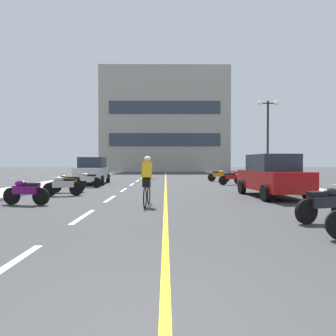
{
  "coord_description": "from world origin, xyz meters",
  "views": [
    {
      "loc": [
        0.25,
        -2.28,
        1.48
      ],
      "look_at": [
        0.4,
        16.88,
        1.12
      ],
      "focal_mm": 32.52,
      "sensor_mm": 36.0,
      "label": 1
    }
  ],
  "objects_px": {
    "parked_car_near": "(272,176)",
    "motorcycle_6": "(231,178)",
    "motorcycle_3": "(63,185)",
    "street_lamp_mid": "(268,123)",
    "motorcycle_5": "(88,179)",
    "motorcycle_1": "(325,203)",
    "motorcycle_4": "(67,183)",
    "motorcycle_2": "(26,191)",
    "motorcycle_7": "(219,175)",
    "parked_car_mid": "(93,171)",
    "cyclist_rider": "(147,180)"
  },
  "relations": [
    {
      "from": "motorcycle_7",
      "to": "motorcycle_1",
      "type": "bearing_deg",
      "value": -90.66
    },
    {
      "from": "motorcycle_3",
      "to": "parked_car_near",
      "type": "bearing_deg",
      "value": -2.86
    },
    {
      "from": "motorcycle_6",
      "to": "motorcycle_1",
      "type": "bearing_deg",
      "value": -91.76
    },
    {
      "from": "parked_car_near",
      "to": "motorcycle_6",
      "type": "distance_m",
      "value": 7.01
    },
    {
      "from": "motorcycle_6",
      "to": "motorcycle_2",
      "type": "bearing_deg",
      "value": -134.45
    },
    {
      "from": "motorcycle_1",
      "to": "motorcycle_2",
      "type": "bearing_deg",
      "value": 160.17
    },
    {
      "from": "parked_car_near",
      "to": "motorcycle_3",
      "type": "relative_size",
      "value": 2.58
    },
    {
      "from": "parked_car_mid",
      "to": "motorcycle_5",
      "type": "xyz_separation_m",
      "value": [
        0.43,
        -2.96,
        -0.44
      ]
    },
    {
      "from": "street_lamp_mid",
      "to": "motorcycle_6",
      "type": "height_order",
      "value": "street_lamp_mid"
    },
    {
      "from": "parked_car_near",
      "to": "motorcycle_2",
      "type": "height_order",
      "value": "parked_car_near"
    },
    {
      "from": "motorcycle_3",
      "to": "motorcycle_7",
      "type": "distance_m",
      "value": 13.15
    },
    {
      "from": "motorcycle_1",
      "to": "motorcycle_6",
      "type": "distance_m",
      "value": 12.49
    },
    {
      "from": "motorcycle_2",
      "to": "motorcycle_7",
      "type": "relative_size",
      "value": 1.02
    },
    {
      "from": "parked_car_near",
      "to": "motorcycle_7",
      "type": "xyz_separation_m",
      "value": [
        -0.43,
        10.39,
        -0.44
      ]
    },
    {
      "from": "parked_car_mid",
      "to": "motorcycle_7",
      "type": "xyz_separation_m",
      "value": [
        9.11,
        2.44,
        -0.44
      ]
    },
    {
      "from": "parked_car_mid",
      "to": "motorcycle_2",
      "type": "distance_m",
      "value": 10.3
    },
    {
      "from": "motorcycle_4",
      "to": "cyclist_rider",
      "type": "bearing_deg",
      "value": -47.34
    },
    {
      "from": "motorcycle_1",
      "to": "motorcycle_4",
      "type": "bearing_deg",
      "value": 139.51
    },
    {
      "from": "motorcycle_4",
      "to": "motorcycle_5",
      "type": "xyz_separation_m",
      "value": [
        0.24,
        3.03,
        0.0
      ]
    },
    {
      "from": "parked_car_mid",
      "to": "motorcycle_1",
      "type": "relative_size",
      "value": 2.58
    },
    {
      "from": "motorcycle_2",
      "to": "motorcycle_6",
      "type": "distance_m",
      "value": 13.06
    },
    {
      "from": "motorcycle_3",
      "to": "motorcycle_4",
      "type": "bearing_deg",
      "value": 101.71
    },
    {
      "from": "street_lamp_mid",
      "to": "motorcycle_5",
      "type": "xyz_separation_m",
      "value": [
        -11.39,
        -2.33,
        -3.61
      ]
    },
    {
      "from": "motorcycle_3",
      "to": "cyclist_rider",
      "type": "relative_size",
      "value": 0.94
    },
    {
      "from": "motorcycle_6",
      "to": "motorcycle_7",
      "type": "xyz_separation_m",
      "value": [
        -0.2,
        3.4,
        0.0
      ]
    },
    {
      "from": "parked_car_mid",
      "to": "motorcycle_5",
      "type": "relative_size",
      "value": 2.56
    },
    {
      "from": "street_lamp_mid",
      "to": "motorcycle_3",
      "type": "distance_m",
      "value": 13.72
    },
    {
      "from": "street_lamp_mid",
      "to": "motorcycle_7",
      "type": "relative_size",
      "value": 3.27
    },
    {
      "from": "parked_car_near",
      "to": "motorcycle_1",
      "type": "bearing_deg",
      "value": -96.4
    },
    {
      "from": "parked_car_near",
      "to": "motorcycle_3",
      "type": "xyz_separation_m",
      "value": [
        -9.04,
        0.45,
        -0.44
      ]
    },
    {
      "from": "parked_car_near",
      "to": "motorcycle_6",
      "type": "relative_size",
      "value": 2.56
    },
    {
      "from": "motorcycle_5",
      "to": "cyclist_rider",
      "type": "relative_size",
      "value": 0.94
    },
    {
      "from": "motorcycle_2",
      "to": "motorcycle_6",
      "type": "relative_size",
      "value": 1.01
    },
    {
      "from": "parked_car_mid",
      "to": "cyclist_rider",
      "type": "xyz_separation_m",
      "value": [
        4.38,
        -10.54,
        -0.03
      ]
    },
    {
      "from": "parked_car_mid",
      "to": "motorcycle_7",
      "type": "distance_m",
      "value": 9.44
    },
    {
      "from": "cyclist_rider",
      "to": "street_lamp_mid",
      "type": "bearing_deg",
      "value": 53.08
    },
    {
      "from": "motorcycle_2",
      "to": "cyclist_rider",
      "type": "xyz_separation_m",
      "value": [
        4.22,
        -0.25,
        0.41
      ]
    },
    {
      "from": "motorcycle_5",
      "to": "motorcycle_6",
      "type": "xyz_separation_m",
      "value": [
        8.88,
        2.0,
        0.0
      ]
    },
    {
      "from": "motorcycle_1",
      "to": "motorcycle_6",
      "type": "xyz_separation_m",
      "value": [
        0.38,
        12.49,
        0.0
      ]
    },
    {
      "from": "parked_car_near",
      "to": "motorcycle_5",
      "type": "bearing_deg",
      "value": 151.31
    },
    {
      "from": "parked_car_near",
      "to": "parked_car_mid",
      "type": "distance_m",
      "value": 12.42
    },
    {
      "from": "motorcycle_2",
      "to": "motorcycle_6",
      "type": "bearing_deg",
      "value": 45.55
    },
    {
      "from": "motorcycle_3",
      "to": "motorcycle_5",
      "type": "relative_size",
      "value": 1.0
    },
    {
      "from": "motorcycle_4",
      "to": "motorcycle_3",
      "type": "bearing_deg",
      "value": -78.29
    },
    {
      "from": "motorcycle_1",
      "to": "cyclist_rider",
      "type": "bearing_deg",
      "value": 147.36
    },
    {
      "from": "parked_car_mid",
      "to": "motorcycle_6",
      "type": "distance_m",
      "value": 9.37
    },
    {
      "from": "motorcycle_6",
      "to": "motorcycle_7",
      "type": "bearing_deg",
      "value": 93.34
    },
    {
      "from": "street_lamp_mid",
      "to": "parked_car_mid",
      "type": "xyz_separation_m",
      "value": [
        -11.82,
        0.64,
        -3.17
      ]
    },
    {
      "from": "motorcycle_1",
      "to": "parked_car_mid",
      "type": "bearing_deg",
      "value": 123.58
    },
    {
      "from": "motorcycle_1",
      "to": "motorcycle_2",
      "type": "height_order",
      "value": "same"
    }
  ]
}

